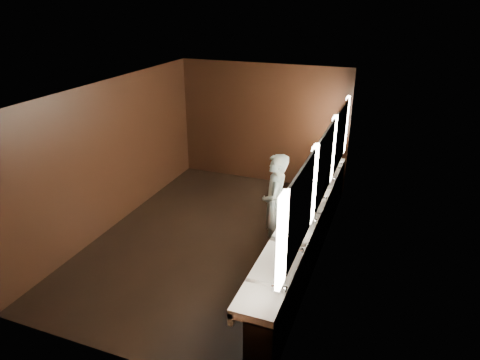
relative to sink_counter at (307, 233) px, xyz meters
name	(u,v)px	position (x,y,z in m)	size (l,w,h in m)	color
floor	(211,238)	(-1.79, 0.00, -0.50)	(6.00, 6.00, 0.00)	black
ceiling	(206,88)	(-1.79, 0.00, 2.30)	(4.00, 6.00, 0.02)	#2D2D2B
wall_back	(262,124)	(-1.79, 3.00, 0.90)	(4.00, 0.02, 2.80)	black
wall_front	(99,262)	(-1.79, -3.00, 0.90)	(4.00, 0.02, 2.80)	black
wall_left	(113,155)	(-3.79, 0.00, 0.90)	(0.02, 6.00, 2.80)	black
wall_right	(324,186)	(0.21, 0.00, 0.90)	(0.02, 6.00, 2.80)	black
sink_counter	(307,233)	(0.00, 0.00, 0.00)	(0.55, 5.40, 1.01)	black
mirror_band	(324,165)	(0.19, 0.00, 1.25)	(0.06, 5.03, 1.15)	white
person	(275,204)	(-0.60, 0.05, 0.41)	(0.66, 0.43, 1.81)	#91CBD8
trash_bin	(273,283)	(-0.22, -1.24, -0.20)	(0.38, 0.38, 0.59)	black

